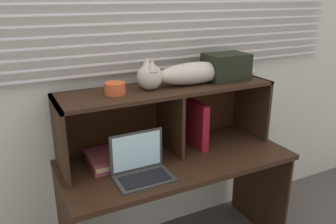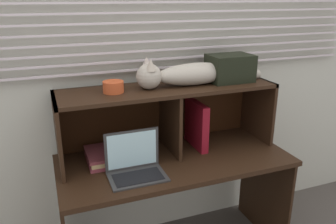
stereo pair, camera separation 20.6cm
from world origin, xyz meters
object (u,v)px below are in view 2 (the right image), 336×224
storage_box (230,68)px  laptop (135,165)px  cat (186,74)px  binder_upright (196,124)px  book_stack (101,157)px  small_basket (113,87)px

storage_box → laptop: bearing=-162.1°
cat → storage_box: cat is taller
laptop → storage_box: size_ratio=1.13×
cat → binder_upright: (0.08, -0.00, -0.34)m
laptop → storage_box: storage_box is taller
binder_upright → storage_box: 0.41m
laptop → book_stack: 0.27m
book_stack → small_basket: small_basket is taller
cat → book_stack: (-0.54, -0.00, -0.45)m
book_stack → storage_box: size_ratio=0.97×
cat → laptop: (-0.39, -0.22, -0.43)m
small_basket → cat: bearing=0.0°
laptop → book_stack: (-0.15, 0.22, -0.03)m
small_basket → storage_box: (0.74, 0.00, 0.05)m
cat → binder_upright: cat is taller
cat → storage_box: (0.30, -0.00, 0.01)m
small_basket → storage_box: 0.75m
binder_upright → small_basket: (-0.52, 0.00, 0.30)m
binder_upright → book_stack: (-0.62, -0.00, -0.12)m
binder_upright → small_basket: 0.60m
cat → binder_upright: 0.34m
cat → small_basket: (-0.45, -0.00, -0.04)m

